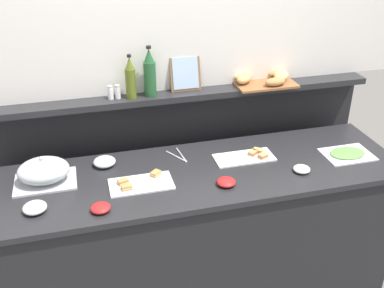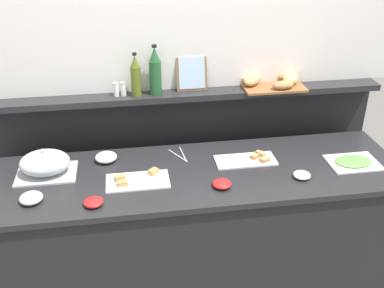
{
  "view_description": "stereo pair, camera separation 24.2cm",
  "coord_description": "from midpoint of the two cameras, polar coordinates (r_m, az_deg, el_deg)",
  "views": [
    {
      "loc": [
        -0.63,
        -2.18,
        2.33
      ],
      "look_at": [
        -0.03,
        0.1,
        1.06
      ],
      "focal_mm": 42.49,
      "sensor_mm": 36.0,
      "label": 1
    },
    {
      "loc": [
        -0.4,
        -2.23,
        2.33
      ],
      "look_at": [
        -0.03,
        0.1,
        1.06
      ],
      "focal_mm": 42.49,
      "sensor_mm": 36.0,
      "label": 2
    }
  ],
  "objects": [
    {
      "name": "framed_picture",
      "position": [
        2.92,
        2.36,
        8.86
      ],
      "size": [
        0.2,
        0.07,
        0.23
      ],
      "color": "brown",
      "rests_on": "back_ledge_unit"
    },
    {
      "name": "pepper_shaker",
      "position": [
        2.86,
        -6.24,
        6.82
      ],
      "size": [
        0.03,
        0.03,
        0.09
      ],
      "color": "white",
      "rests_on": "back_ledge_unit"
    },
    {
      "name": "condiment_bowl_dark",
      "position": [
        2.7,
        16.16,
        -3.83
      ],
      "size": [
        0.1,
        0.1,
        0.03
      ],
      "primitive_type": "ellipsoid",
      "color": "silver",
      "rests_on": "buffet_counter"
    },
    {
      "name": "salt_shaker",
      "position": [
        2.86,
        -7.13,
        6.76
      ],
      "size": [
        0.03,
        0.03,
        0.09
      ],
      "color": "white",
      "rests_on": "back_ledge_unit"
    },
    {
      "name": "buffet_counter",
      "position": [
        2.93,
        3.34,
        -11.22
      ],
      "size": [
        2.42,
        0.71,
        0.92
      ],
      "color": "black",
      "rests_on": "ground_plane"
    },
    {
      "name": "olive_oil_bottle",
      "position": [
        2.82,
        -4.63,
        8.36
      ],
      "size": [
        0.06,
        0.06,
        0.28
      ],
      "color": "#56661E",
      "rests_on": "back_ledge_unit"
    },
    {
      "name": "serving_tongs",
      "position": [
        2.82,
        1.02,
        -1.5
      ],
      "size": [
        0.1,
        0.19,
        0.01
      ],
      "color": "#B7BABF",
      "rests_on": "buffet_counter"
    },
    {
      "name": "cold_cuts_platter",
      "position": [
        2.95,
        21.83,
        -2.19
      ],
      "size": [
        0.3,
        0.22,
        0.02
      ],
      "color": "silver",
      "rests_on": "buffet_counter"
    },
    {
      "name": "bread_basket",
      "position": [
        3.06,
        12.28,
        7.63
      ],
      "size": [
        0.42,
        0.27,
        0.08
      ],
      "color": "brown",
      "rests_on": "back_ledge_unit"
    },
    {
      "name": "sandwich_platter_rear",
      "position": [
        2.57,
        -4.3,
        -4.65
      ],
      "size": [
        0.36,
        0.19,
        0.04
      ],
      "color": "silver",
      "rests_on": "buffet_counter"
    },
    {
      "name": "wine_bottle_green",
      "position": [
        2.84,
        -2.19,
        8.94
      ],
      "size": [
        0.08,
        0.08,
        0.32
      ],
      "color": "#23562D",
      "rests_on": "back_ledge_unit"
    },
    {
      "name": "sandwich_platter_front",
      "position": [
        2.8,
        9.59,
        -1.99
      ],
      "size": [
        0.37,
        0.17,
        0.04
      ],
      "color": "white",
      "rests_on": "buffet_counter"
    },
    {
      "name": "glass_bowl_medium",
      "position": [
        2.5,
        -16.95,
        -6.62
      ],
      "size": [
        0.12,
        0.12,
        0.05
      ],
      "color": "silver",
      "rests_on": "buffet_counter"
    },
    {
      "name": "condiment_bowl_red",
      "position": [
        2.41,
        -9.46,
        -7.29
      ],
      "size": [
        0.1,
        0.1,
        0.04
      ],
      "primitive_type": "ellipsoid",
      "color": "red",
      "rests_on": "buffet_counter"
    },
    {
      "name": "ground_plane",
      "position": [
        3.68,
        1.19,
        -10.93
      ],
      "size": [
        12.0,
        12.0,
        0.0
      ],
      "primitive_type": "plane",
      "color": "slate"
    },
    {
      "name": "serving_cloche",
      "position": [
        2.69,
        -15.55,
        -2.47
      ],
      "size": [
        0.34,
        0.24,
        0.17
      ],
      "color": "#B7BABF",
      "rests_on": "buffet_counter"
    },
    {
      "name": "glass_bowl_large",
      "position": [
        2.79,
        -8.3,
        -1.75
      ],
      "size": [
        0.13,
        0.13,
        0.05
      ],
      "color": "silver",
      "rests_on": "buffet_counter"
    },
    {
      "name": "back_ledge_unit",
      "position": [
        3.25,
        1.51,
        -2.7
      ],
      "size": [
        2.57,
        0.22,
        1.25
      ],
      "color": "black",
      "rests_on": "ground_plane"
    },
    {
      "name": "condiment_bowl_teal",
      "position": [
        2.54,
        6.52,
        -5.05
      ],
      "size": [
        0.11,
        0.11,
        0.04
      ],
      "primitive_type": "ellipsoid",
      "color": "red",
      "rests_on": "buffet_counter"
    }
  ]
}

